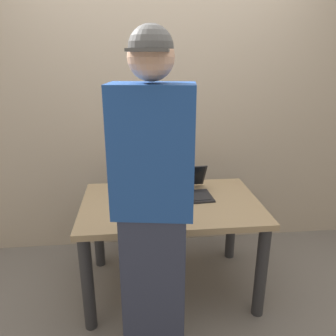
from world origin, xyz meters
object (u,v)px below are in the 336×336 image
laptop (187,189)px  coffee_mug (149,210)px  person_figure (154,216)px  beer_bottle_green (133,182)px  beer_bottle_brown (145,184)px  beer_bottle_amber (151,180)px

laptop → coffee_mug: size_ratio=2.94×
laptop → person_figure: bearing=-111.2°
beer_bottle_green → laptop: bearing=3.4°
beer_bottle_green → person_figure: bearing=-82.3°
laptop → beer_bottle_brown: bearing=-170.0°
beer_bottle_brown → person_figure: size_ratio=0.16×
beer_bottle_brown → beer_bottle_green: bearing=159.2°
beer_bottle_amber → person_figure: 0.79m
person_figure → beer_bottle_amber: bearing=87.9°
beer_bottle_amber → beer_bottle_brown: 0.10m
person_figure → laptop: bearing=68.8°
beer_bottle_amber → beer_bottle_green: beer_bottle_green is taller
person_figure → coffee_mug: 0.46m
beer_bottle_amber → beer_bottle_brown: beer_bottle_brown is taller
beer_bottle_amber → beer_bottle_green: (-0.13, -0.06, 0.01)m
beer_bottle_brown → person_figure: (0.02, -0.70, 0.11)m
laptop → beer_bottle_brown: beer_bottle_brown is taller
laptop → beer_bottle_brown: size_ratio=1.20×
laptop → coffee_mug: (-0.29, -0.32, 0.00)m
beer_bottle_brown → person_figure: person_figure is taller
beer_bottle_amber → person_figure: bearing=-92.1°
beer_bottle_green → beer_bottle_brown: beer_bottle_green is taller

